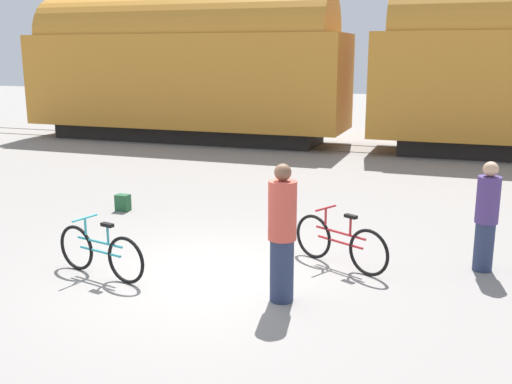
{
  "coord_description": "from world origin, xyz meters",
  "views": [
    {
      "loc": [
        3.39,
        -7.57,
        3.19
      ],
      "look_at": [
        0.44,
        0.86,
        1.1
      ],
      "focal_mm": 42.0,
      "sensor_mm": 36.0,
      "label": 1
    }
  ],
  "objects_px": {
    "freight_train": "(360,67)",
    "person_in_purple": "(486,217)",
    "bicycle_maroon": "(340,243)",
    "person_in_red": "(282,234)",
    "backpack": "(123,203)",
    "bicycle_teal": "(100,252)"
  },
  "relations": [
    {
      "from": "bicycle_maroon",
      "to": "person_in_red",
      "type": "relative_size",
      "value": 0.87
    },
    {
      "from": "bicycle_maroon",
      "to": "person_in_purple",
      "type": "height_order",
      "value": "person_in_purple"
    },
    {
      "from": "bicycle_teal",
      "to": "person_in_red",
      "type": "xyz_separation_m",
      "value": [
        2.74,
        0.04,
        0.55
      ]
    },
    {
      "from": "person_in_red",
      "to": "backpack",
      "type": "height_order",
      "value": "person_in_red"
    },
    {
      "from": "bicycle_teal",
      "to": "person_in_red",
      "type": "relative_size",
      "value": 0.91
    },
    {
      "from": "backpack",
      "to": "bicycle_maroon",
      "type": "bearing_deg",
      "value": -20.12
    },
    {
      "from": "bicycle_teal",
      "to": "person_in_purple",
      "type": "bearing_deg",
      "value": 21.84
    },
    {
      "from": "bicycle_teal",
      "to": "backpack",
      "type": "bearing_deg",
      "value": 116.78
    },
    {
      "from": "bicycle_maroon",
      "to": "backpack",
      "type": "distance_m",
      "value": 5.2
    },
    {
      "from": "bicycle_maroon",
      "to": "person_in_red",
      "type": "xyz_separation_m",
      "value": [
        -0.46,
        -1.52,
        0.54
      ]
    },
    {
      "from": "bicycle_maroon",
      "to": "person_in_red",
      "type": "distance_m",
      "value": 1.68
    },
    {
      "from": "freight_train",
      "to": "bicycle_maroon",
      "type": "relative_size",
      "value": 15.45
    },
    {
      "from": "backpack",
      "to": "person_in_red",
      "type": "bearing_deg",
      "value": -36.82
    },
    {
      "from": "person_in_red",
      "to": "person_in_purple",
      "type": "distance_m",
      "value": 3.26
    },
    {
      "from": "bicycle_teal",
      "to": "backpack",
      "type": "distance_m",
      "value": 3.76
    },
    {
      "from": "bicycle_maroon",
      "to": "bicycle_teal",
      "type": "bearing_deg",
      "value": -153.96
    },
    {
      "from": "backpack",
      "to": "freight_train",
      "type": "bearing_deg",
      "value": 71.95
    },
    {
      "from": "bicycle_teal",
      "to": "person_in_purple",
      "type": "height_order",
      "value": "person_in_purple"
    },
    {
      "from": "freight_train",
      "to": "person_in_purple",
      "type": "distance_m",
      "value": 11.71
    },
    {
      "from": "freight_train",
      "to": "person_in_purple",
      "type": "height_order",
      "value": "freight_train"
    },
    {
      "from": "bicycle_teal",
      "to": "backpack",
      "type": "relative_size",
      "value": 4.91
    },
    {
      "from": "person_in_red",
      "to": "person_in_purple",
      "type": "height_order",
      "value": "person_in_red"
    }
  ]
}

